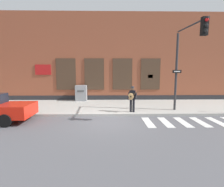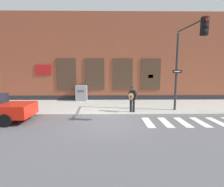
{
  "view_description": "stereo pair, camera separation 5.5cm",
  "coord_description": "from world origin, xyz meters",
  "views": [
    {
      "loc": [
        0.01,
        -9.44,
        2.8
      ],
      "look_at": [
        0.23,
        1.35,
        1.38
      ],
      "focal_mm": 28.0,
      "sensor_mm": 36.0,
      "label": 1
    },
    {
      "loc": [
        0.07,
        -9.44,
        2.8
      ],
      "look_at": [
        0.23,
        1.35,
        1.38
      ],
      "focal_mm": 28.0,
      "sensor_mm": 36.0,
      "label": 2
    }
  ],
  "objects": [
    {
      "name": "busker",
      "position": [
        1.52,
        1.56,
        1.09
      ],
      "size": [
        0.72,
        0.64,
        1.66
      ],
      "color": "black",
      "rests_on": "sidewalk"
    },
    {
      "name": "sidewalk",
      "position": [
        0.0,
        3.72,
        0.07
      ],
      "size": [
        28.0,
        5.34,
        0.15
      ],
      "color": "#ADAAA3",
      "rests_on": "ground"
    },
    {
      "name": "traffic_light",
      "position": [
        4.59,
        0.96,
        3.78
      ],
      "size": [
        0.63,
        3.23,
        5.24
      ],
      "color": "#2D2D30",
      "rests_on": "sidewalk"
    },
    {
      "name": "crosswalk",
      "position": [
        4.56,
        -0.25,
        0.01
      ],
      "size": [
        5.2,
        1.9,
        0.01
      ],
      "color": "silver",
      "rests_on": "ground"
    },
    {
      "name": "utility_box",
      "position": [
        -2.41,
        5.94,
        0.83
      ],
      "size": [
        0.98,
        0.67,
        1.37
      ],
      "color": "gray",
      "rests_on": "sidewalk"
    },
    {
      "name": "ground_plane",
      "position": [
        0.0,
        0.0,
        0.0
      ],
      "size": [
        160.0,
        160.0,
        0.0
      ],
      "primitive_type": "plane",
      "color": "#56565B"
    },
    {
      "name": "building_backdrop",
      "position": [
        -0.0,
        8.39,
        3.95
      ],
      "size": [
        28.0,
        4.06,
        7.91
      ],
      "color": "brown",
      "rests_on": "ground"
    }
  ]
}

